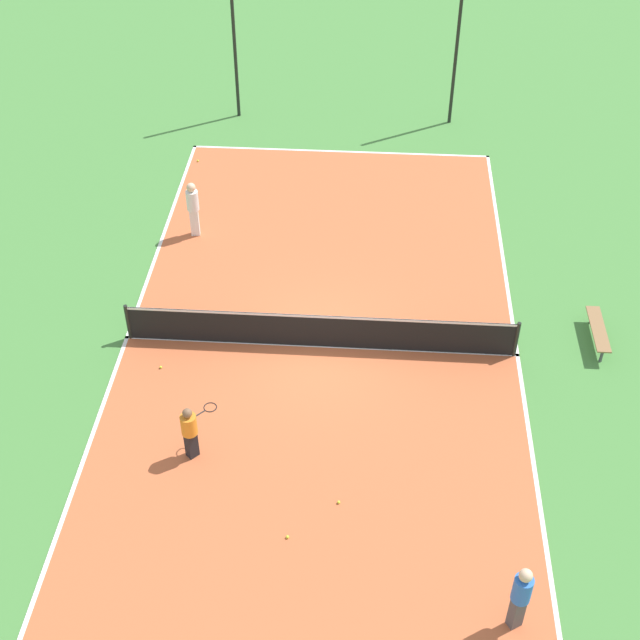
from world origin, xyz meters
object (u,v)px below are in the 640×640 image
at_px(tennis_ball_midcourt, 339,502).
at_px(bench, 598,330).
at_px(tennis_ball_near_net, 287,537).
at_px(tennis_ball_left_sideline, 161,367).
at_px(fence_post_back_left, 235,46).
at_px(player_near_blue, 521,595).
at_px(fence_post_back_right, 456,52).
at_px(tennis_ball_far_baseline, 198,161).
at_px(player_center_orange, 190,430).
at_px(player_near_white, 193,205).
at_px(tennis_net, 320,330).

bearing_deg(tennis_ball_midcourt, bench, 41.86).
relative_size(tennis_ball_near_net, tennis_ball_left_sideline, 1.00).
distance_m(tennis_ball_midcourt, fence_post_back_left, 18.29).
bearing_deg(player_near_blue, tennis_ball_left_sideline, 110.34).
bearing_deg(fence_post_back_left, fence_post_back_right, 0.00).
height_order(bench, tennis_ball_near_net, bench).
xyz_separation_m(tennis_ball_far_baseline, fence_post_back_left, (0.92, 3.45, 2.59)).
distance_m(player_center_orange, fence_post_back_right, 17.68).
bearing_deg(bench, fence_post_back_left, 42.88).
bearing_deg(player_center_orange, player_near_white, 53.09).
bearing_deg(tennis_ball_far_baseline, tennis_ball_left_sideline, -85.30).
xyz_separation_m(player_center_orange, tennis_ball_far_baseline, (-2.15, 12.91, -0.79)).
xyz_separation_m(tennis_net, player_near_white, (-4.07, 4.79, 0.48)).
distance_m(player_near_blue, tennis_ball_far_baseline, 18.96).
bearing_deg(tennis_net, player_near_white, 130.41).
xyz_separation_m(player_center_orange, tennis_ball_near_net, (2.35, -2.12, -0.79)).
height_order(tennis_net, fence_post_back_right, fence_post_back_right).
distance_m(player_near_blue, fence_post_back_left, 21.74).
bearing_deg(bench, tennis_net, 95.56).
distance_m(tennis_ball_far_baseline, fence_post_back_left, 4.41).
bearing_deg(fence_post_back_right, tennis_ball_far_baseline, -158.13).
distance_m(tennis_net, player_near_white, 6.30).
xyz_separation_m(tennis_ball_left_sideline, fence_post_back_left, (0.09, 13.60, 2.59)).
bearing_deg(tennis_ball_left_sideline, tennis_ball_midcourt, -39.94).
distance_m(tennis_net, fence_post_back_right, 13.24).
xyz_separation_m(bench, tennis_ball_near_net, (-7.38, -6.68, -0.34)).
distance_m(bench, player_near_blue, 8.84).
xyz_separation_m(player_near_white, tennis_ball_midcourt, (4.82, -9.80, -0.98)).
distance_m(player_near_blue, player_center_orange, 7.79).
relative_size(tennis_ball_left_sideline, fence_post_back_right, 0.01).
relative_size(player_near_white, tennis_ball_midcourt, 25.99).
bearing_deg(tennis_ball_midcourt, fence_post_back_right, 79.99).
distance_m(fence_post_back_left, fence_post_back_right, 7.68).
height_order(tennis_net, player_near_white, player_near_white).
xyz_separation_m(bench, tennis_ball_midcourt, (-6.37, -5.71, -0.34)).
height_order(tennis_ball_far_baseline, fence_post_back_left, fence_post_back_left).
height_order(player_near_blue, tennis_ball_far_baseline, player_near_blue).
xyz_separation_m(player_near_blue, fence_post_back_right, (-0.37, 20.13, 1.65)).
relative_size(player_near_white, fence_post_back_left, 0.33).
relative_size(tennis_net, tennis_ball_left_sideline, 147.03).
height_order(player_center_orange, fence_post_back_left, fence_post_back_left).
bearing_deg(player_near_blue, fence_post_back_right, 60.16).
distance_m(bench, player_center_orange, 10.76).
distance_m(tennis_net, player_center_orange, 4.67).
xyz_separation_m(player_near_blue, player_center_orange, (-6.82, 3.77, -0.15)).
xyz_separation_m(player_near_blue, tennis_ball_near_net, (-4.47, 1.65, -0.94)).
bearing_deg(tennis_ball_left_sideline, tennis_ball_far_baseline, 94.70).
relative_size(tennis_net, tennis_ball_midcourt, 147.03).
bearing_deg(tennis_ball_midcourt, tennis_ball_left_sideline, 140.06).
relative_size(tennis_net, player_near_blue, 5.86).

